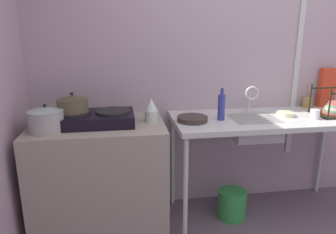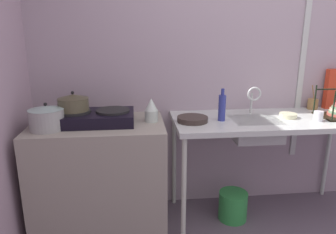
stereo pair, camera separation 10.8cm
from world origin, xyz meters
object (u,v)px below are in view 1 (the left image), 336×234
Objects in this scene: percolator at (151,110)px; small_bowl_on_drainboard at (285,114)px; bottle_by_sink at (221,107)px; utensil_jar at (307,102)px; pot_beside_stove at (46,119)px; cup_by_rack at (315,114)px; stove at (94,118)px; pot_on_left_burner at (72,103)px; frying_pan at (192,119)px; cereal_box at (327,87)px; dish_rack at (335,109)px; bucket_on_floor at (232,204)px; sink_basin at (253,128)px; faucet at (251,95)px.

small_bowl_on_drainboard is (1.09, -0.01, -0.07)m from percolator.
bottle_by_sink is 0.95m from utensil_jar.
pot_beside_stove reaches higher than cup_by_rack.
stove is 0.18m from pot_on_left_burner.
stove reaches higher than cup_by_rack.
stove reaches higher than frying_pan.
pot_on_left_burner reaches higher than stove.
percolator is 0.51× the size of cereal_box.
cup_by_rack is 0.56× the size of small_bowl_on_drainboard.
pot_beside_stove is 2.22m from utensil_jar.
bottle_by_sink is at bearing -1.35° from pot_on_left_burner.
percolator is (0.57, 0.01, -0.08)m from pot_on_left_burner.
frying_pan is at bearing -178.23° from bottle_by_sink.
small_bowl_on_drainboard is at bearing -144.24° from utensil_jar.
dish_rack is 0.34m from cereal_box.
cereal_box is at bearing 17.31° from bucket_on_floor.
bottle_by_sink is at bearing -178.93° from sink_basin.
percolator is 0.55× the size of dish_rack.
cereal_box is (0.82, 0.29, 0.26)m from sink_basin.
pot_on_left_burner reaches higher than sink_basin.
sink_basin is at bearing -101.96° from faucet.
sink_basin is at bearing -176.35° from small_bowl_on_drainboard.
bottle_by_sink is (-0.98, 0.00, 0.06)m from dish_rack.
dish_rack is 1.30× the size of bottle_by_sink.
pot_beside_stove is 1.34× the size of percolator.
dish_rack is 4.20× the size of cup_by_rack.
stove reaches higher than small_bowl_on_drainboard.
stove is at bearing 179.21° from dish_rack.
cereal_box is (2.37, 0.39, 0.09)m from pot_beside_stove.
cup_by_rack is (0.97, -0.09, 0.02)m from frying_pan.
faucet is 0.71× the size of dish_rack.
pot_beside_stove is 2.01m from cup_by_rack.
small_bowl_on_drainboard is 0.65× the size of utensil_jar.
dish_rack is at bearing -115.12° from cereal_box.
sink_basin is 1.59× the size of frying_pan.
sink_basin is at bearing -1.97° from percolator.
frying_pan is 1.37m from cereal_box.
sink_basin is 0.29m from small_bowl_on_drainboard.
bottle_by_sink reaches higher than faucet.
bucket_on_floor is (-0.14, -0.01, -0.67)m from sink_basin.
cereal_box is (2.07, 0.27, 0.13)m from stove.
frying_pan reaches higher than bucket_on_floor.
cup_by_rack is 0.41m from utensil_jar.
pot_on_left_burner reaches higher than percolator.
faucet is at bearing 150.44° from small_bowl_on_drainboard.
dish_rack is 1.52× the size of utensil_jar.
pot_on_left_burner is 2.10m from dish_rack.
stove is 2.44× the size of bucket_on_floor.
stove is 1.26m from sink_basin.
frying_pan is at bearing -2.57° from stove.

